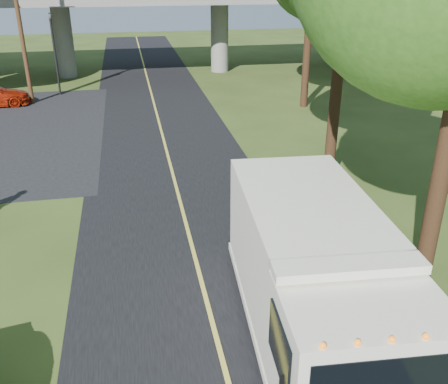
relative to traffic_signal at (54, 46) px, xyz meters
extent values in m
plane|color=#314217|center=(6.00, -26.00, -3.20)|extent=(120.00, 120.00, 0.00)
cube|color=black|center=(6.00, -16.00, -3.19)|extent=(7.00, 90.00, 0.02)
cube|color=gold|center=(6.00, -16.00, -3.17)|extent=(0.12, 90.00, 0.01)
cube|color=slate|center=(31.00, 6.00, -0.20)|extent=(4.00, 10.00, 6.00)
cylinder|color=slate|center=(0.00, 6.00, -0.50)|extent=(1.40, 1.40, 5.40)
cylinder|color=slate|center=(12.00, 6.00, -0.50)|extent=(1.40, 1.40, 5.40)
cylinder|color=slate|center=(24.00, 6.00, -0.50)|extent=(1.40, 1.40, 5.40)
cylinder|color=black|center=(0.00, 0.00, -0.60)|extent=(0.14, 0.14, 5.20)
imported|color=black|center=(0.00, 0.00, 1.40)|extent=(0.18, 0.22, 1.10)
cylinder|color=#472D19|center=(-1.50, -2.00, 1.30)|extent=(0.26, 0.26, 9.00)
cylinder|color=#382314|center=(11.50, -25.00, 0.30)|extent=(0.44, 0.44, 7.00)
cylinder|color=#382314|center=(12.20, -17.00, 0.65)|extent=(0.44, 0.44, 7.70)
cylinder|color=#382314|center=(15.00, -6.00, 0.13)|extent=(0.44, 0.44, 6.65)
cube|color=silver|center=(8.19, -25.05, -1.28)|extent=(3.09, 5.21, 2.58)
cube|color=silver|center=(7.94, -28.59, -1.40)|extent=(2.88, 2.24, 2.35)
cube|color=silver|center=(8.16, -25.50, -2.86)|extent=(3.20, 6.81, 0.21)
cylinder|color=black|center=(7.12, -23.48, -2.68)|extent=(0.39, 1.05, 1.03)
cylinder|color=black|center=(9.45, -23.64, -2.68)|extent=(0.39, 1.05, 1.03)
camera|label=1|loc=(4.42, -34.63, 4.73)|focal=40.00mm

